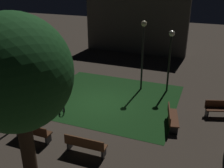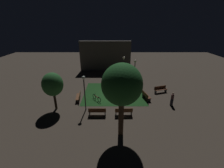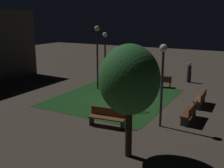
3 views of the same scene
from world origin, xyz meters
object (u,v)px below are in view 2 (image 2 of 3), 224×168
(bench_path_side, at_px, (124,111))
(lamp_post_plaza_west, at_px, (124,67))
(lamp_post_plaza_east, at_px, (85,87))
(bicycle, at_px, (97,98))
(lamp_post_near_wall, at_px, (135,68))
(pedestrian, at_px, (173,99))
(bench_front_left, at_px, (146,95))
(bench_by_lamp, at_px, (98,111))
(bench_near_trees, at_px, (161,89))
(bench_front_right, at_px, (79,96))
(tree_tall_center, at_px, (122,85))
(tree_left_canopy, at_px, (53,85))

(bench_path_side, relative_size, lamp_post_plaza_west, 0.40)
(lamp_post_plaza_east, distance_m, bicycle, 3.31)
(lamp_post_near_wall, height_order, bicycle, lamp_post_near_wall)
(lamp_post_plaza_east, relative_size, pedestrian, 2.43)
(bench_front_left, relative_size, bicycle, 1.37)
(lamp_post_near_wall, bearing_deg, pedestrian, -57.55)
(bench_by_lamp, bearing_deg, bench_front_left, 32.03)
(lamp_post_plaza_west, bearing_deg, bench_by_lamp, -113.06)
(bench_path_side, height_order, bench_near_trees, same)
(bench_by_lamp, distance_m, bench_path_side, 2.72)
(bicycle, bearing_deg, bench_front_right, 176.51)
(bench_front_left, bearing_deg, bench_path_side, -130.06)
(bench_near_trees, relative_size, bench_front_left, 1.00)
(bench_path_side, bearing_deg, lamp_post_plaza_east, 164.98)
(bench_front_left, distance_m, pedestrian, 3.10)
(bicycle, height_order, pedestrian, pedestrian)
(bench_near_trees, xyz_separation_m, pedestrian, (0.27, -3.48, 0.37))
(bench_front_left, height_order, tree_tall_center, tree_tall_center)
(tree_left_canopy, bearing_deg, lamp_post_plaza_west, 38.16)
(bench_front_left, height_order, lamp_post_plaza_west, lamp_post_plaza_west)
(bench_path_side, distance_m, tree_tall_center, 5.01)
(bench_path_side, bearing_deg, bench_near_trees, 45.50)
(tree_left_canopy, relative_size, pedestrian, 2.61)
(lamp_post_plaza_east, relative_size, bicycle, 2.89)
(tree_left_canopy, relative_size, bicycle, 3.10)
(tree_tall_center, xyz_separation_m, lamp_post_plaza_west, (0.87, 10.20, -1.52))
(bench_front_right, relative_size, bicycle, 1.36)
(bench_by_lamp, distance_m, bench_front_right, 4.20)
(lamp_post_near_wall, distance_m, pedestrian, 6.97)
(lamp_post_plaza_east, distance_m, lamp_post_near_wall, 9.01)
(bench_by_lamp, height_order, lamp_post_plaza_east, lamp_post_plaza_east)
(tree_tall_center, bearing_deg, lamp_post_plaza_east, 132.61)
(bench_front_left, height_order, tree_left_canopy, tree_left_canopy)
(bench_front_left, distance_m, lamp_post_near_wall, 4.77)
(lamp_post_plaza_west, xyz_separation_m, bicycle, (-3.49, -4.18, -2.72))
(pedestrian, bearing_deg, bench_front_right, 173.30)
(lamp_post_plaza_west, height_order, lamp_post_plaza_east, lamp_post_plaza_west)
(lamp_post_plaza_east, relative_size, lamp_post_near_wall, 0.99)
(bench_front_right, xyz_separation_m, tree_left_canopy, (-2.08, -2.08, 2.44))
(tree_tall_center, height_order, lamp_post_plaza_east, tree_tall_center)
(bench_by_lamp, bearing_deg, bench_near_trees, 34.09)
(bench_front_right, bearing_deg, bench_by_lamp, -52.00)
(bicycle, bearing_deg, bench_path_side, -45.82)
(bench_near_trees, distance_m, bench_front_left, 3.05)
(bench_path_side, height_order, lamp_post_plaza_east, lamp_post_plaza_east)
(lamp_post_near_wall, height_order, pedestrian, lamp_post_near_wall)
(tree_left_canopy, xyz_separation_m, lamp_post_plaza_east, (3.30, -0.13, -0.21))
(bench_front_left, height_order, bicycle, bicycle)
(bench_front_right, bearing_deg, pedestrian, -6.70)
(bench_front_left, relative_size, lamp_post_plaza_east, 0.48)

